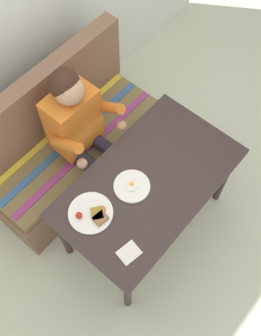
# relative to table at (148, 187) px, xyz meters

# --- Properties ---
(ground_plane) EXTENTS (8.00, 8.00, 0.00)m
(ground_plane) POSITION_rel_table_xyz_m (0.00, 0.00, -0.65)
(ground_plane) COLOR beige
(table) EXTENTS (1.20, 0.70, 0.73)m
(table) POSITION_rel_table_xyz_m (0.00, 0.00, 0.00)
(table) COLOR #332726
(table) RESTS_ON ground
(couch) EXTENTS (1.44, 0.56, 1.00)m
(couch) POSITION_rel_table_xyz_m (0.00, 0.76, -0.32)
(couch) COLOR brown
(couch) RESTS_ON ground
(person) EXTENTS (0.45, 0.61, 1.21)m
(person) POSITION_rel_table_xyz_m (0.01, 0.59, 0.09)
(person) COLOR orange
(person) RESTS_ON ground
(plate_breakfast) EXTENTS (0.27, 0.27, 0.05)m
(plate_breakfast) POSITION_rel_table_xyz_m (-0.39, 0.12, 0.09)
(plate_breakfast) COLOR white
(plate_breakfast) RESTS_ON table
(plate_eggs) EXTENTS (0.23, 0.23, 0.04)m
(plate_eggs) POSITION_rel_table_xyz_m (-0.10, 0.05, 0.09)
(plate_eggs) COLOR white
(plate_eggs) RESTS_ON table
(napkin) EXTENTS (0.14, 0.12, 0.01)m
(napkin) POSITION_rel_table_xyz_m (-0.42, -0.20, 0.09)
(napkin) COLOR white
(napkin) RESTS_ON table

